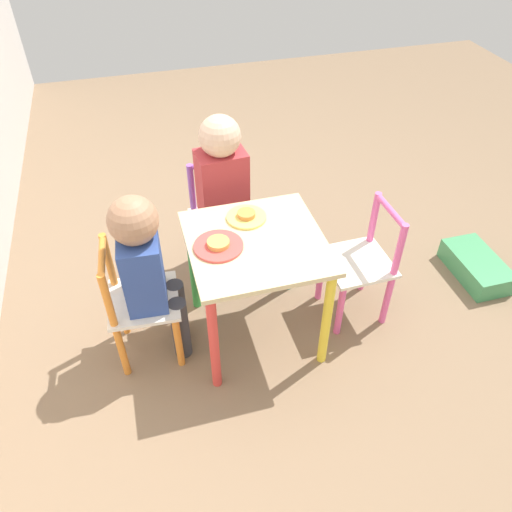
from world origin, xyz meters
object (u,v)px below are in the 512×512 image
chair_purple (222,221)px  child_right (223,188)px  plate_back (218,245)px  storage_bin (476,266)px  kids_table (256,260)px  chair_pink (362,265)px  chair_orange (138,304)px  child_back (147,265)px  plate_right (246,216)px

chair_purple → child_right: (-0.06, -0.00, 0.22)m
plate_back → storage_bin: plate_back is taller
kids_table → storage_bin: bearing=-86.9°
chair_pink → kids_table: bearing=-90.0°
chair_orange → child_back: 0.20m
kids_table → storage_bin: 1.15m
kids_table → chair_orange: (0.03, 0.45, -0.14)m
child_right → storage_bin: (-0.33, -1.13, -0.43)m
child_back → storage_bin: bearing=-85.0°
chair_orange → storage_bin: chair_orange is taller
chair_pink → chair_orange: bearing=-92.4°
chair_purple → child_right: size_ratio=0.67×
plate_right → child_back: bearing=106.0°
kids_table → child_right: child_right is taller
plate_back → chair_orange: bearing=84.8°
chair_orange → child_right: bearing=-45.4°
child_right → plate_back: bearing=-109.7°
chair_orange → child_right: child_right is taller
kids_table → plate_right: size_ratio=3.27×
chair_purple → plate_back: 0.52m
chair_purple → kids_table: bearing=-90.0°
child_right → child_back: 0.52m
child_right → storage_bin: child_right is taller
chair_orange → plate_back: chair_orange is taller
chair_purple → child_right: child_right is taller
kids_table → chair_pink: bearing=-88.7°
kids_table → child_back: 0.40m
chair_purple → chair_pink: (-0.44, -0.49, 0.00)m
child_right → plate_right: 0.26m
kids_table → chair_orange: 0.48m
storage_bin → child_right: bearing=73.5°
child_back → plate_back: bearing=-92.0°
plate_back → plate_right: bearing=-45.0°
chair_purple → chair_pink: 0.66m
chair_purple → chair_orange: same height
kids_table → child_right: bearing=4.8°
kids_table → plate_right: (0.14, 0.00, 0.10)m
child_right → child_back: size_ratio=1.07×
chair_pink → storage_bin: 0.68m
child_right → plate_right: child_right is taller
chair_pink → plate_right: chair_pink is taller
child_right → chair_orange: bearing=-143.8°
chair_orange → storage_bin: (0.03, -1.55, -0.21)m
child_back → plate_right: 0.41m
chair_purple → plate_back: chair_purple is taller
chair_pink → plate_right: bearing=-107.0°
child_right → plate_back: size_ratio=4.46×
kids_table → plate_right: bearing=0.0°
plate_right → storage_bin: 1.19m
plate_right → storage_bin: plate_right is taller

